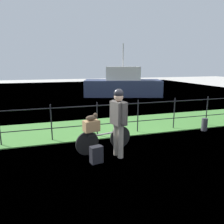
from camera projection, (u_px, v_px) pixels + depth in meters
ground_plane at (142, 157)px, 5.24m from camera, size 60.00×60.00×0.00m
grass_strip at (110, 126)px, 7.78m from camera, size 27.00×2.40×0.03m
harbor_water at (81, 99)px, 14.08m from camera, size 30.00×30.00×0.00m
iron_fence at (118, 115)px, 6.82m from camera, size 18.04×0.04×1.10m
bicycle_main at (104, 139)px, 5.52m from camera, size 1.55×0.39×0.61m
wooden_crate at (91, 126)px, 5.26m from camera, size 0.43×0.32×0.27m
terrier_dog at (92, 117)px, 5.23m from camera, size 0.32×0.20×0.18m
cyclist_person at (119, 117)px, 5.07m from camera, size 0.34×0.53×1.68m
backpack_on_paving at (96, 154)px, 4.90m from camera, size 0.31×0.24×0.40m
mooring_bollard at (204, 124)px, 7.30m from camera, size 0.20×0.20×0.43m
moored_boat_near at (123, 85)px, 15.45m from camera, size 5.84×3.65×3.69m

